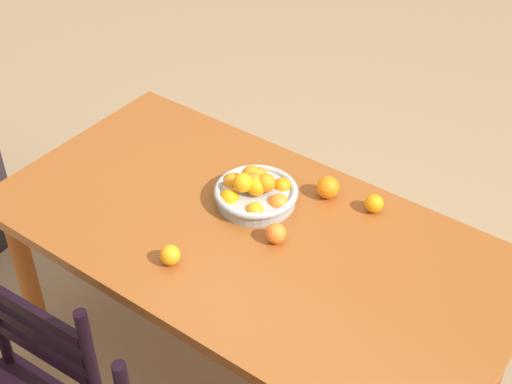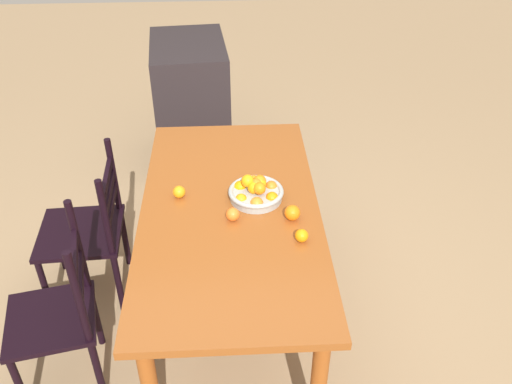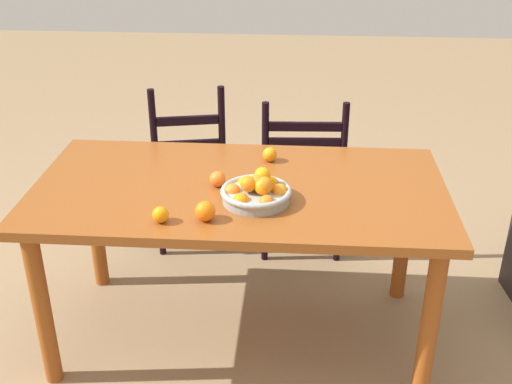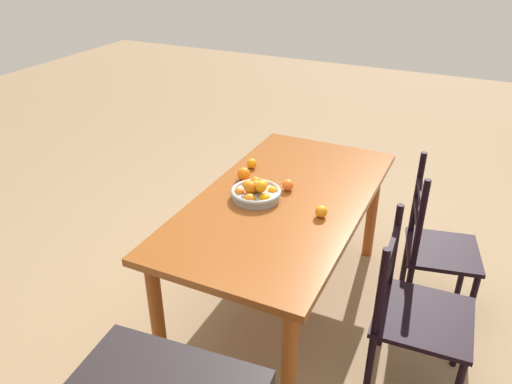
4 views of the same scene
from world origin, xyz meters
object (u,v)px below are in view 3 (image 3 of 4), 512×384
at_px(dining_table, 240,206).
at_px(orange_loose_1, 161,215).
at_px(orange_loose_3, 270,155).
at_px(fruit_bowl, 257,192).
at_px(orange_loose_0, 205,211).
at_px(chair_by_cabinet, 302,175).
at_px(orange_loose_2, 218,179).
at_px(chair_near_window, 190,171).

xyz_separation_m(dining_table, orange_loose_1, (-0.26, -0.32, 0.12)).
bearing_deg(orange_loose_3, fruit_bowl, -94.48).
bearing_deg(orange_loose_1, orange_loose_0, 8.99).
distance_m(dining_table, chair_by_cabinet, 0.87).
relative_size(chair_by_cabinet, orange_loose_1, 14.75).
bearing_deg(orange_loose_1, orange_loose_2, 61.06).
distance_m(dining_table, orange_loose_1, 0.43).
relative_size(chair_near_window, orange_loose_0, 12.59).
xyz_separation_m(dining_table, orange_loose_3, (0.11, 0.25, 0.13)).
height_order(chair_near_window, orange_loose_3, chair_near_window).
bearing_deg(orange_loose_3, orange_loose_2, -126.80).
bearing_deg(orange_loose_2, orange_loose_3, 53.20).
height_order(chair_near_window, chair_by_cabinet, chair_near_window).
relative_size(chair_near_window, orange_loose_1, 15.55).
bearing_deg(chair_near_window, chair_by_cabinet, 166.52).
bearing_deg(chair_by_cabinet, orange_loose_3, 71.57).
distance_m(orange_loose_0, orange_loose_3, 0.59).
xyz_separation_m(chair_near_window, orange_loose_0, (0.26, -1.11, 0.36)).
distance_m(chair_near_window, orange_loose_0, 1.19).
relative_size(chair_near_window, chair_by_cabinet, 1.05).
bearing_deg(chair_near_window, orange_loose_2, 96.23).
xyz_separation_m(chair_near_window, chair_by_cabinet, (0.62, -0.02, 0.01)).
bearing_deg(orange_loose_1, dining_table, 51.22).
distance_m(dining_table, orange_loose_0, 0.34).
bearing_deg(fruit_bowl, dining_table, 121.61).
distance_m(orange_loose_0, orange_loose_1, 0.16).
height_order(fruit_bowl, orange_loose_2, fruit_bowl).
bearing_deg(chair_by_cabinet, chair_near_window, -4.67).
bearing_deg(dining_table, chair_near_window, 113.70).
xyz_separation_m(orange_loose_0, orange_loose_3, (0.21, 0.55, -0.01)).
distance_m(dining_table, fruit_bowl, 0.21).
xyz_separation_m(chair_by_cabinet, orange_loose_0, (-0.36, -1.09, 0.36)).
height_order(chair_near_window, orange_loose_1, chair_near_window).
bearing_deg(chair_near_window, fruit_bowl, 103.02).
distance_m(chair_near_window, orange_loose_1, 1.19).
distance_m(orange_loose_1, orange_loose_2, 0.35).
xyz_separation_m(chair_by_cabinet, fruit_bowl, (-0.18, -0.93, 0.36)).
height_order(dining_table, chair_near_window, chair_near_window).
relative_size(dining_table, fruit_bowl, 6.08).
relative_size(chair_by_cabinet, orange_loose_2, 13.88).
relative_size(orange_loose_0, orange_loose_2, 1.16).
relative_size(dining_table, orange_loose_2, 25.96).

